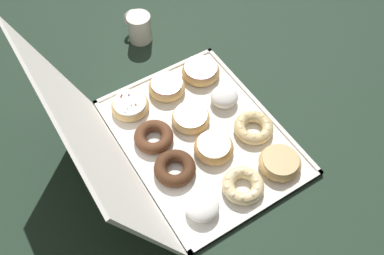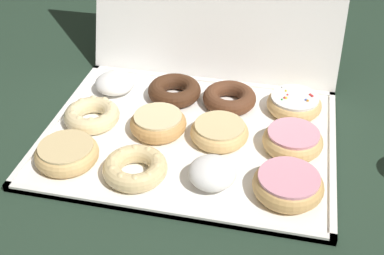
{
  "view_description": "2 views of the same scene",
  "coord_description": "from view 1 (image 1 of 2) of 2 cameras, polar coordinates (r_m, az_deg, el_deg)",
  "views": [
    {
      "loc": [
        -0.57,
        0.39,
        1.03
      ],
      "look_at": [
        0.01,
        0.03,
        0.05
      ],
      "focal_mm": 39.87,
      "sensor_mm": 36.0,
      "label": 1
    },
    {
      "loc": [
        0.18,
        -0.76,
        0.6
      ],
      "look_at": [
        0.01,
        -0.0,
        0.03
      ],
      "focal_mm": 46.79,
      "sensor_mm": 36.0,
      "label": 2
    }
  ],
  "objects": [
    {
      "name": "box_lid_open",
      "position": [
        1.01,
        -12.51,
        -2.06
      ],
      "size": [
        0.56,
        0.15,
        0.41
      ],
      "primitive_type": "cube",
      "rotation": [
        1.24,
        0.0,
        0.0
      ],
      "color": "white",
      "rests_on": "ground"
    },
    {
      "name": "glazed_ring_donut_6",
      "position": [
        1.25,
        -0.04,
        1.39
      ],
      "size": [
        0.11,
        0.11,
        0.04
      ],
      "color": "#E5B770",
      "rests_on": "donut_box"
    },
    {
      "name": "glazed_ring_donut_5",
      "position": [
        1.19,
        2.81,
        -2.71
      ],
      "size": [
        0.11,
        0.11,
        0.04
      ],
      "color": "tan",
      "rests_on": "donut_box"
    },
    {
      "name": "powdered_filled_donut_8",
      "position": [
        1.1,
        1.38,
        -10.54
      ],
      "size": [
        0.09,
        0.09,
        0.04
      ],
      "color": "white",
      "rests_on": "donut_box"
    },
    {
      "name": "cruller_donut_1",
      "position": [
        1.24,
        8.23,
        -0.0
      ],
      "size": [
        0.11,
        0.11,
        0.04
      ],
      "color": "#EACC8C",
      "rests_on": "donut_box"
    },
    {
      "name": "pink_frosted_donut_7",
      "position": [
        1.32,
        -3.54,
        5.42
      ],
      "size": [
        0.11,
        0.11,
        0.04
      ],
      "color": "#E5B770",
      "rests_on": "donut_box"
    },
    {
      "name": "glazed_ring_donut_0",
      "position": [
        1.19,
        11.68,
        -4.61
      ],
      "size": [
        0.12,
        0.12,
        0.04
      ],
      "color": "#E5B770",
      "rests_on": "donut_box"
    },
    {
      "name": "powdered_filled_donut_2",
      "position": [
        1.3,
        4.33,
        4.11
      ],
      "size": [
        0.08,
        0.08,
        0.05
      ],
      "color": "white",
      "rests_on": "donut_box"
    },
    {
      "name": "donut_box",
      "position": [
        1.24,
        1.28,
        -1.19
      ],
      "size": [
        0.56,
        0.43,
        0.01
      ],
      "color": "white",
      "rests_on": "ground"
    },
    {
      "name": "chocolate_cake_ring_donut_10",
      "position": [
        1.22,
        -5.16,
        -1.25
      ],
      "size": [
        0.11,
        0.11,
        0.03
      ],
      "color": "#59331E",
      "rests_on": "donut_box"
    },
    {
      "name": "ground_plane",
      "position": [
        1.24,
        1.28,
        -1.33
      ],
      "size": [
        3.0,
        3.0,
        0.0
      ],
      "primitive_type": "plane",
      "color": "#233828"
    },
    {
      "name": "coffee_mug",
      "position": [
        1.49,
        -7.11,
        13.24
      ],
      "size": [
        0.1,
        0.08,
        0.1
      ],
      "color": "white",
      "rests_on": "ground"
    },
    {
      "name": "chocolate_cake_ring_donut_9",
      "position": [
        1.16,
        -2.32,
        -5.47
      ],
      "size": [
        0.12,
        0.12,
        0.04
      ],
      "color": "#472816",
      "rests_on": "donut_box"
    },
    {
      "name": "sprinkle_donut_11",
      "position": [
        1.29,
        -8.29,
        2.94
      ],
      "size": [
        0.11,
        0.11,
        0.04
      ],
      "color": "#E5B770",
      "rests_on": "donut_box"
    },
    {
      "name": "pink_frosted_donut_3",
      "position": [
        1.37,
        1.18,
        7.58
      ],
      "size": [
        0.12,
        0.12,
        0.04
      ],
      "color": "tan",
      "rests_on": "donut_box"
    },
    {
      "name": "cruller_donut_4",
      "position": [
        1.14,
        6.67,
        -7.77
      ],
      "size": [
        0.11,
        0.11,
        0.04
      ],
      "color": "beige",
      "rests_on": "donut_box"
    }
  ]
}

